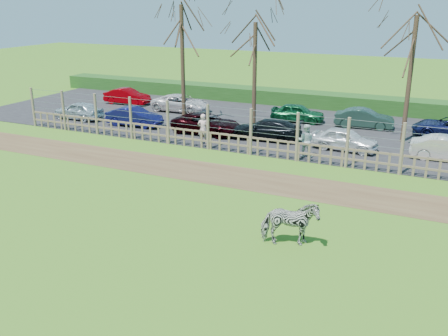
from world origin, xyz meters
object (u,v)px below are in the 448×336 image
at_px(tree_mid, 255,50).
at_px(car_8, 181,103).
at_px(tree_left, 182,36).
at_px(zebra, 290,224).
at_px(car_1, 134,117).
at_px(car_2, 207,124).
at_px(car_3, 266,129).
at_px(car_11, 364,118).
at_px(car_5, 448,149).
at_px(car_0, 79,110).
at_px(car_7, 127,96).
at_px(visitor_a, 203,129).
at_px(car_4, 345,139).
at_px(visitor_b, 306,141).
at_px(car_10, 298,113).
at_px(tree_right, 413,49).

xyz_separation_m(tree_mid, car_8, (-6.54, 2.24, -4.23)).
height_order(tree_left, zebra, tree_left).
bearing_deg(tree_mid, car_1, -158.08).
bearing_deg(car_8, car_2, -137.45).
distance_m(car_3, car_11, 7.04).
bearing_deg(car_5, car_0, 90.28).
bearing_deg(car_5, car_1, 90.66).
relative_size(car_0, car_7, 0.97).
distance_m(car_5, car_8, 18.54).
distance_m(visitor_a, car_2, 2.33).
distance_m(visitor_a, car_5, 12.86).
height_order(tree_mid, zebra, tree_mid).
distance_m(car_5, car_7, 23.68).
bearing_deg(car_1, car_4, -92.73).
bearing_deg(visitor_b, car_4, -133.64).
xyz_separation_m(car_1, car_10, (9.20, 5.50, 0.00)).
bearing_deg(car_1, car_5, -91.76).
height_order(tree_left, car_11, tree_left).
height_order(car_1, car_7, same).
xyz_separation_m(car_1, car_8, (0.57, 5.10, 0.00)).
bearing_deg(car_4, car_0, 94.86).
distance_m(visitor_a, car_3, 3.75).
distance_m(tree_mid, car_5, 12.41).
height_order(car_8, car_10, same).
xyz_separation_m(car_8, car_10, (8.63, 0.41, 0.00)).
relative_size(tree_left, car_1, 2.16).
height_order(zebra, car_5, zebra).
relative_size(zebra, car_4, 0.53).
distance_m(car_0, car_7, 5.69).
relative_size(car_4, car_11, 0.97).
xyz_separation_m(zebra, visitor_b, (-2.24, 9.72, 0.11)).
bearing_deg(car_11, visitor_b, 163.27).
distance_m(visitor_b, car_11, 7.78).
distance_m(car_4, car_5, 5.12).
relative_size(visitor_b, car_10, 0.49).
xyz_separation_m(tree_left, car_8, (-2.04, 3.24, -4.98)).
relative_size(tree_left, visitor_b, 4.57).
bearing_deg(car_3, car_11, 133.35).
distance_m(tree_left, car_0, 8.89).
distance_m(car_2, car_7, 11.10).
xyz_separation_m(car_0, car_2, (9.61, 0.23, 0.00)).
distance_m(tree_right, car_1, 17.09).
height_order(tree_right, car_0, tree_right).
relative_size(zebra, car_8, 0.44).
xyz_separation_m(zebra, car_3, (-5.25, 12.05, -0.15)).
height_order(car_2, car_8, same).
height_order(tree_mid, visitor_b, tree_mid).
bearing_deg(tree_right, visitor_a, -152.55).
relative_size(car_4, car_5, 0.97).
bearing_deg(tree_right, tree_left, -173.66).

